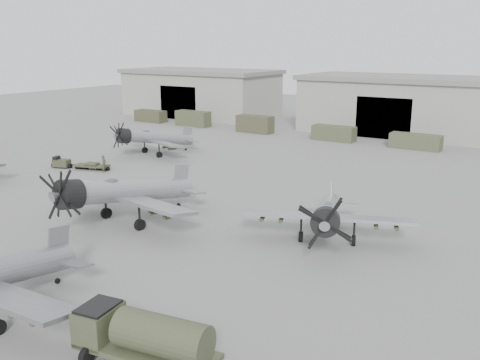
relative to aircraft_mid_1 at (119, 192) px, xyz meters
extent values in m
plane|color=slate|center=(4.46, -7.06, -2.55)|extent=(220.00, 220.00, 0.00)
cube|color=gray|center=(-33.54, 54.94, 1.45)|extent=(28.00, 14.00, 8.00)
cube|color=slate|center=(-33.54, 54.94, 5.80)|extent=(29.00, 14.80, 0.70)
cube|color=black|center=(-33.54, 48.14, 0.45)|extent=(8.12, 0.40, 6.00)
cube|color=gray|center=(4.46, 54.94, 1.45)|extent=(28.00, 14.00, 8.00)
cube|color=slate|center=(4.46, 54.94, 5.80)|extent=(29.00, 14.80, 0.70)
cube|color=black|center=(4.46, 48.14, 0.45)|extent=(8.12, 0.40, 6.00)
cube|color=#3C3C27|center=(-35.72, 42.94, -1.53)|extent=(5.86, 2.20, 2.04)
cube|color=#40442D|center=(-26.23, 42.94, -1.28)|extent=(6.07, 2.20, 2.53)
cube|color=#3E3E29|center=(-14.08, 42.94, -1.23)|extent=(5.79, 2.20, 2.64)
cube|color=#42492F|center=(-0.90, 42.94, -1.50)|extent=(6.15, 2.20, 2.11)
cube|color=#434A30|center=(10.65, 42.94, -1.57)|extent=(6.56, 2.20, 1.97)
cube|color=gray|center=(4.47, -9.25, -0.12)|extent=(0.21, 1.72, 2.05)
cylinder|color=black|center=(4.48, -9.56, -2.40)|extent=(0.14, 0.34, 0.33)
cylinder|color=#92969A|center=(0.15, 1.03, -0.10)|extent=(3.39, 11.93, 3.48)
cylinder|color=black|center=(-0.62, -4.15, 0.73)|extent=(2.35, 2.05, 2.32)
cube|color=#92969A|center=(0.06, 0.37, -0.38)|extent=(14.13, 4.48, 0.63)
cube|color=#92969A|center=(0.93, 6.21, 0.08)|extent=(0.41, 1.85, 2.22)
ellipsoid|color=#3F4C54|center=(-0.11, -0.73, 0.91)|extent=(0.86, 1.42, 0.62)
cylinder|color=black|center=(-2.07, 0.46, -2.16)|extent=(0.44, 0.93, 0.89)
cylinder|color=black|center=(2.12, -0.16, -2.16)|extent=(0.44, 0.93, 0.89)
cylinder|color=black|center=(0.88, 5.88, -2.38)|extent=(0.18, 0.37, 0.36)
cylinder|color=#9C9FA5|center=(14.67, 5.56, -0.45)|extent=(4.96, 9.97, 2.98)
cylinder|color=black|center=(16.28, 1.37, 0.26)|extent=(2.23, 2.06, 1.99)
cube|color=#9C9FA5|center=(14.88, 5.03, -0.69)|extent=(11.90, 6.24, 0.54)
cube|color=#9C9FA5|center=(13.07, 9.75, -0.30)|extent=(0.68, 1.53, 1.91)
ellipsoid|color=#3F4C54|center=(15.22, 4.14, 0.42)|extent=(0.95, 1.28, 0.53)
cylinder|color=black|center=(13.25, 4.20, -2.22)|extent=(0.52, 0.81, 0.76)
cylinder|color=black|center=(16.64, 5.50, -2.22)|extent=(0.52, 0.81, 0.76)
cylinder|color=black|center=(13.17, 9.49, -2.41)|extent=(0.22, 0.33, 0.31)
cylinder|color=gray|center=(-15.51, 21.78, -0.44)|extent=(4.64, 10.06, 2.99)
cylinder|color=black|center=(-16.96, 17.52, 0.27)|extent=(2.21, 2.02, 1.99)
cube|color=gray|center=(-15.70, 21.23, -0.69)|extent=(12.00, 5.86, 0.54)
cube|color=gray|center=(-14.06, 26.03, -0.29)|extent=(0.62, 1.54, 1.91)
ellipsoid|color=#3F4C54|center=(-16.01, 20.33, 0.42)|extent=(0.91, 1.27, 0.54)
cylinder|color=black|center=(-17.48, 21.64, -2.22)|extent=(0.50, 0.81, 0.77)
cylinder|color=black|center=(-14.04, 20.46, -2.22)|extent=(0.50, 0.81, 0.77)
cylinder|color=black|center=(-14.15, 25.76, -2.41)|extent=(0.21, 0.33, 0.31)
cube|color=#3A4029|center=(14.38, -12.80, -1.87)|extent=(6.64, 3.04, 0.23)
cube|color=#3A4029|center=(11.94, -13.17, -1.14)|extent=(1.76, 2.30, 1.55)
cylinder|color=#3A4029|center=(15.19, -12.67, -0.95)|extent=(4.42, 2.35, 1.74)
cube|color=black|center=(11.94, -13.17, -0.31)|extent=(1.63, 2.01, 0.14)
cylinder|color=black|center=(12.19, -14.19, -2.14)|extent=(0.39, 0.85, 0.82)
cylinder|color=black|center=(16.39, -11.43, -2.14)|extent=(0.39, 0.85, 0.82)
cube|color=#353824|center=(-19.51, 10.33, -2.01)|extent=(2.04, 1.60, 0.79)
cube|color=black|center=(-20.07, 10.14, -1.51)|extent=(0.75, 1.00, 0.50)
cylinder|color=black|center=(-19.51, 10.33, -2.30)|extent=(1.31, 0.90, 0.56)
cylinder|color=black|center=(-18.28, 10.74, -2.11)|extent=(1.16, 0.45, 0.08)
cube|color=#353824|center=(-15.93, 11.52, -2.11)|extent=(4.02, 2.51, 0.18)
cylinder|color=black|center=(-15.93, 11.52, -2.35)|extent=(1.55, 0.89, 0.44)
cylinder|color=#353824|center=(-15.93, 11.52, -1.91)|extent=(1.42, 0.74, 0.32)
imported|color=#3E422B|center=(-13.78, 11.28, -1.60)|extent=(0.65, 0.80, 1.90)
camera|label=1|loc=(28.80, -27.74, 10.92)|focal=40.00mm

